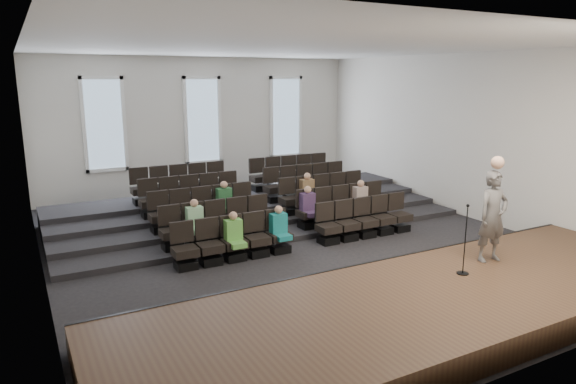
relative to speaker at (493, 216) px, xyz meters
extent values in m
plane|color=black|center=(-2.27, 4.42, -1.46)|extent=(14.00, 14.00, 0.00)
cube|color=white|center=(-2.27, 4.42, 3.55)|extent=(12.00, 14.00, 0.02)
cube|color=silver|center=(-2.27, 11.44, 1.04)|extent=(12.00, 0.04, 5.00)
cube|color=silver|center=(-2.27, -2.60, 1.04)|extent=(12.00, 0.04, 5.00)
cube|color=silver|center=(-8.29, 4.42, 1.04)|extent=(0.04, 14.00, 5.00)
cube|color=silver|center=(3.75, 4.42, 1.04)|extent=(0.04, 14.00, 5.00)
cube|color=#442E1D|center=(-2.27, -0.68, -1.21)|extent=(11.80, 3.60, 0.50)
cube|color=black|center=(-2.27, 1.09, -1.21)|extent=(11.80, 0.06, 0.52)
cube|color=black|center=(-2.27, 6.75, -1.38)|extent=(11.80, 4.80, 0.15)
cube|color=black|center=(-2.27, 7.27, -1.31)|extent=(11.80, 3.75, 0.30)
cube|color=black|center=(-2.27, 7.80, -1.23)|extent=(11.80, 2.70, 0.45)
cube|color=black|center=(-2.27, 8.32, -1.16)|extent=(11.80, 1.65, 0.60)
cube|color=black|center=(-5.39, 3.82, -1.36)|extent=(0.47, 0.43, 0.20)
cube|color=black|center=(-5.39, 3.82, -1.05)|extent=(0.55, 0.50, 0.19)
cube|color=black|center=(-5.39, 4.03, -0.64)|extent=(0.55, 0.08, 0.50)
cube|color=black|center=(-4.79, 3.82, -1.36)|extent=(0.47, 0.43, 0.20)
cube|color=black|center=(-4.79, 3.82, -1.05)|extent=(0.55, 0.50, 0.19)
cube|color=black|center=(-4.79, 4.03, -0.64)|extent=(0.55, 0.08, 0.50)
cube|color=black|center=(-4.19, 3.82, -1.36)|extent=(0.47, 0.43, 0.20)
cube|color=black|center=(-4.19, 3.82, -1.05)|extent=(0.55, 0.50, 0.19)
cube|color=black|center=(-4.19, 4.03, -0.64)|extent=(0.55, 0.08, 0.50)
cube|color=black|center=(-3.59, 3.82, -1.36)|extent=(0.47, 0.43, 0.20)
cube|color=black|center=(-3.59, 3.82, -1.05)|extent=(0.55, 0.50, 0.19)
cube|color=black|center=(-3.59, 4.03, -0.64)|extent=(0.55, 0.08, 0.50)
cube|color=black|center=(-2.99, 3.82, -1.36)|extent=(0.47, 0.43, 0.20)
cube|color=black|center=(-2.99, 3.82, -1.05)|extent=(0.55, 0.50, 0.19)
cube|color=black|center=(-2.99, 4.03, -0.64)|extent=(0.55, 0.08, 0.50)
cube|color=black|center=(-1.54, 3.82, -1.36)|extent=(0.47, 0.43, 0.20)
cube|color=black|center=(-1.54, 3.82, -1.05)|extent=(0.55, 0.50, 0.19)
cube|color=black|center=(-1.54, 4.03, -0.64)|extent=(0.55, 0.08, 0.50)
cube|color=black|center=(-0.94, 3.82, -1.36)|extent=(0.47, 0.43, 0.20)
cube|color=black|center=(-0.94, 3.82, -1.05)|extent=(0.55, 0.50, 0.19)
cube|color=black|center=(-0.94, 4.03, -0.64)|extent=(0.55, 0.08, 0.50)
cube|color=black|center=(-0.34, 3.82, -1.36)|extent=(0.47, 0.43, 0.20)
cube|color=black|center=(-0.34, 3.82, -1.05)|extent=(0.55, 0.50, 0.19)
cube|color=black|center=(-0.34, 4.03, -0.64)|extent=(0.55, 0.08, 0.50)
cube|color=black|center=(0.26, 3.82, -1.36)|extent=(0.47, 0.43, 0.20)
cube|color=black|center=(0.26, 3.82, -1.05)|extent=(0.55, 0.50, 0.19)
cube|color=black|center=(0.26, 4.03, -0.64)|extent=(0.55, 0.08, 0.50)
cube|color=black|center=(0.86, 3.82, -1.36)|extent=(0.47, 0.43, 0.20)
cube|color=black|center=(0.86, 3.82, -1.05)|extent=(0.55, 0.50, 0.19)
cube|color=black|center=(0.86, 4.03, -0.64)|extent=(0.55, 0.08, 0.50)
cube|color=black|center=(-5.39, 4.87, -1.21)|extent=(0.47, 0.43, 0.20)
cube|color=black|center=(-5.39, 4.87, -0.90)|extent=(0.55, 0.50, 0.19)
cube|color=black|center=(-5.39, 5.08, -0.49)|extent=(0.55, 0.08, 0.50)
cube|color=black|center=(-4.79, 4.87, -1.21)|extent=(0.47, 0.43, 0.20)
cube|color=black|center=(-4.79, 4.87, -0.90)|extent=(0.55, 0.50, 0.19)
cube|color=black|center=(-4.79, 5.08, -0.49)|extent=(0.55, 0.08, 0.50)
cube|color=black|center=(-4.19, 4.87, -1.21)|extent=(0.47, 0.43, 0.20)
cube|color=black|center=(-4.19, 4.87, -0.90)|extent=(0.55, 0.50, 0.19)
cube|color=black|center=(-4.19, 5.08, -0.49)|extent=(0.55, 0.08, 0.50)
cube|color=black|center=(-3.59, 4.87, -1.21)|extent=(0.47, 0.43, 0.20)
cube|color=black|center=(-3.59, 4.87, -0.90)|extent=(0.55, 0.50, 0.19)
cube|color=black|center=(-3.59, 5.08, -0.49)|extent=(0.55, 0.08, 0.50)
cube|color=black|center=(-2.99, 4.87, -1.21)|extent=(0.47, 0.43, 0.20)
cube|color=black|center=(-2.99, 4.87, -0.90)|extent=(0.55, 0.50, 0.19)
cube|color=black|center=(-2.99, 5.08, -0.49)|extent=(0.55, 0.08, 0.50)
cube|color=black|center=(-1.54, 4.87, -1.21)|extent=(0.47, 0.43, 0.20)
cube|color=black|center=(-1.54, 4.87, -0.90)|extent=(0.55, 0.50, 0.19)
cube|color=black|center=(-1.54, 5.08, -0.49)|extent=(0.55, 0.08, 0.50)
cube|color=black|center=(-0.94, 4.87, -1.21)|extent=(0.47, 0.43, 0.20)
cube|color=black|center=(-0.94, 4.87, -0.90)|extent=(0.55, 0.50, 0.19)
cube|color=black|center=(-0.94, 5.08, -0.49)|extent=(0.55, 0.08, 0.50)
cube|color=black|center=(-0.34, 4.87, -1.21)|extent=(0.47, 0.43, 0.20)
cube|color=black|center=(-0.34, 4.87, -0.90)|extent=(0.55, 0.50, 0.19)
cube|color=black|center=(-0.34, 5.08, -0.49)|extent=(0.55, 0.08, 0.50)
cube|color=black|center=(0.26, 4.87, -1.21)|extent=(0.47, 0.43, 0.20)
cube|color=black|center=(0.26, 4.87, -0.90)|extent=(0.55, 0.50, 0.19)
cube|color=black|center=(0.26, 5.08, -0.49)|extent=(0.55, 0.08, 0.50)
cube|color=black|center=(0.86, 4.87, -1.21)|extent=(0.47, 0.43, 0.20)
cube|color=black|center=(0.86, 4.87, -0.90)|extent=(0.55, 0.50, 0.19)
cube|color=black|center=(0.86, 5.08, -0.49)|extent=(0.55, 0.08, 0.50)
cube|color=black|center=(-5.39, 5.92, -1.06)|extent=(0.47, 0.42, 0.20)
cube|color=black|center=(-5.39, 5.92, -0.75)|extent=(0.55, 0.50, 0.19)
cube|color=black|center=(-5.39, 6.13, -0.34)|extent=(0.55, 0.08, 0.50)
cube|color=black|center=(-4.79, 5.92, -1.06)|extent=(0.47, 0.42, 0.20)
cube|color=black|center=(-4.79, 5.92, -0.75)|extent=(0.55, 0.50, 0.19)
cube|color=black|center=(-4.79, 6.13, -0.34)|extent=(0.55, 0.08, 0.50)
cube|color=black|center=(-4.19, 5.92, -1.06)|extent=(0.47, 0.42, 0.20)
cube|color=black|center=(-4.19, 5.92, -0.75)|extent=(0.55, 0.50, 0.19)
cube|color=black|center=(-4.19, 6.13, -0.34)|extent=(0.55, 0.08, 0.50)
cube|color=black|center=(-3.59, 5.92, -1.06)|extent=(0.47, 0.42, 0.20)
cube|color=black|center=(-3.59, 5.92, -0.75)|extent=(0.55, 0.50, 0.19)
cube|color=black|center=(-3.59, 6.13, -0.34)|extent=(0.55, 0.08, 0.50)
cube|color=black|center=(-2.99, 5.92, -1.06)|extent=(0.47, 0.42, 0.20)
cube|color=black|center=(-2.99, 5.92, -0.75)|extent=(0.55, 0.50, 0.19)
cube|color=black|center=(-2.99, 6.13, -0.34)|extent=(0.55, 0.08, 0.50)
cube|color=black|center=(-1.54, 5.92, -1.06)|extent=(0.47, 0.42, 0.20)
cube|color=black|center=(-1.54, 5.92, -0.75)|extent=(0.55, 0.50, 0.19)
cube|color=black|center=(-1.54, 6.13, -0.34)|extent=(0.55, 0.08, 0.50)
cube|color=black|center=(-0.94, 5.92, -1.06)|extent=(0.47, 0.42, 0.20)
cube|color=black|center=(-0.94, 5.92, -0.75)|extent=(0.55, 0.50, 0.19)
cube|color=black|center=(-0.94, 6.13, -0.34)|extent=(0.55, 0.08, 0.50)
cube|color=black|center=(-0.34, 5.92, -1.06)|extent=(0.47, 0.42, 0.20)
cube|color=black|center=(-0.34, 5.92, -0.75)|extent=(0.55, 0.50, 0.19)
cube|color=black|center=(-0.34, 6.13, -0.34)|extent=(0.55, 0.08, 0.50)
cube|color=black|center=(0.26, 5.92, -1.06)|extent=(0.47, 0.42, 0.20)
cube|color=black|center=(0.26, 5.92, -0.75)|extent=(0.55, 0.50, 0.19)
cube|color=black|center=(0.26, 6.13, -0.34)|extent=(0.55, 0.08, 0.50)
cube|color=black|center=(0.86, 5.92, -1.06)|extent=(0.47, 0.42, 0.20)
cube|color=black|center=(0.86, 5.92, -0.75)|extent=(0.55, 0.50, 0.19)
cube|color=black|center=(0.86, 6.13, -0.34)|extent=(0.55, 0.08, 0.50)
cube|color=black|center=(-5.39, 6.97, -0.91)|extent=(0.47, 0.42, 0.20)
cube|color=black|center=(-5.39, 6.97, -0.60)|extent=(0.55, 0.50, 0.19)
cube|color=black|center=(-5.39, 7.18, -0.19)|extent=(0.55, 0.08, 0.50)
cube|color=black|center=(-4.79, 6.97, -0.91)|extent=(0.47, 0.42, 0.20)
cube|color=black|center=(-4.79, 6.97, -0.60)|extent=(0.55, 0.50, 0.19)
cube|color=black|center=(-4.79, 7.18, -0.19)|extent=(0.55, 0.08, 0.50)
cube|color=black|center=(-4.19, 6.97, -0.91)|extent=(0.47, 0.42, 0.20)
cube|color=black|center=(-4.19, 6.97, -0.60)|extent=(0.55, 0.50, 0.19)
cube|color=black|center=(-4.19, 7.18, -0.19)|extent=(0.55, 0.08, 0.50)
cube|color=black|center=(-3.59, 6.97, -0.91)|extent=(0.47, 0.42, 0.20)
cube|color=black|center=(-3.59, 6.97, -0.60)|extent=(0.55, 0.50, 0.19)
cube|color=black|center=(-3.59, 7.18, -0.19)|extent=(0.55, 0.08, 0.50)
cube|color=black|center=(-2.99, 6.97, -0.91)|extent=(0.47, 0.42, 0.20)
cube|color=black|center=(-2.99, 6.97, -0.60)|extent=(0.55, 0.50, 0.19)
cube|color=black|center=(-2.99, 7.18, -0.19)|extent=(0.55, 0.08, 0.50)
cube|color=black|center=(-1.54, 6.97, -0.91)|extent=(0.47, 0.42, 0.20)
cube|color=black|center=(-1.54, 6.97, -0.60)|extent=(0.55, 0.50, 0.19)
cube|color=black|center=(-1.54, 7.18, -0.19)|extent=(0.55, 0.08, 0.50)
cube|color=black|center=(-0.94, 6.97, -0.91)|extent=(0.47, 0.42, 0.20)
cube|color=black|center=(-0.94, 6.97, -0.60)|extent=(0.55, 0.50, 0.19)
cube|color=black|center=(-0.94, 7.18, -0.19)|extent=(0.55, 0.08, 0.50)
cube|color=black|center=(-0.34, 6.97, -0.91)|extent=(0.47, 0.42, 0.20)
cube|color=black|center=(-0.34, 6.97, -0.60)|extent=(0.55, 0.50, 0.19)
cube|color=black|center=(-0.34, 7.18, -0.19)|extent=(0.55, 0.08, 0.50)
cube|color=black|center=(0.26, 6.97, -0.91)|extent=(0.47, 0.42, 0.20)
cube|color=black|center=(0.26, 6.97, -0.60)|extent=(0.55, 0.50, 0.19)
cube|color=black|center=(0.26, 7.18, -0.19)|extent=(0.55, 0.08, 0.50)
cube|color=black|center=(0.86, 6.97, -0.91)|extent=(0.47, 0.42, 0.20)
cube|color=black|center=(0.86, 6.97, -0.60)|extent=(0.55, 0.50, 0.19)
cube|color=black|center=(0.86, 7.18, -0.19)|extent=(0.55, 0.08, 0.50)
cube|color=black|center=(-5.39, 8.02, -0.76)|extent=(0.47, 0.42, 0.20)
cube|color=black|center=(-5.39, 8.02, -0.45)|extent=(0.55, 0.50, 0.19)
cube|color=black|center=(-5.39, 8.23, -0.04)|extent=(0.55, 0.08, 0.50)
cube|color=black|center=(-4.79, 8.02, -0.76)|extent=(0.47, 0.42, 0.20)
cube|color=black|center=(-4.79, 8.02, -0.45)|extent=(0.55, 0.50, 0.19)
cube|color=black|center=(-4.79, 8.23, -0.04)|extent=(0.55, 0.08, 0.50)
cube|color=black|center=(-4.19, 8.02, -0.76)|extent=(0.47, 0.42, 0.20)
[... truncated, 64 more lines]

